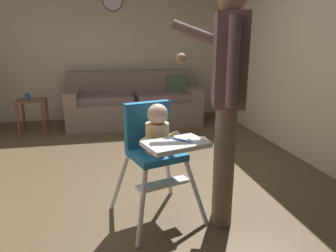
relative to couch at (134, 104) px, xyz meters
name	(u,v)px	position (x,y,z in m)	size (l,w,h in m)	color
ground	(127,195)	(-0.34, -2.47, -0.38)	(5.73, 7.51, 0.10)	brown
wall_far	(110,45)	(-0.34, 0.52, 0.95)	(4.93, 0.06, 2.56)	beige
wall_right	(321,46)	(1.76, -2.17, 0.95)	(0.06, 6.51, 2.56)	beige
couch	(134,104)	(0.00, 0.00, 0.00)	(2.16, 0.86, 0.86)	#836C5F
high_chair	(156,141)	(-0.14, -2.95, 0.29)	(0.74, 0.83, 0.91)	white
adult_standing	(226,96)	(0.34, -3.10, 0.63)	(0.50, 0.59, 1.69)	brown
toy_ball	(144,140)	(-0.01, -1.20, -0.25)	(0.15, 0.15, 0.15)	#284CB7
side_table	(32,109)	(-1.53, -0.35, 0.05)	(0.40, 0.40, 0.52)	brown
sippy_cup	(27,96)	(-1.58, -0.35, 0.24)	(0.07, 0.07, 0.10)	#284CB7
wall_clock	(112,1)	(-0.27, 0.48, 1.66)	(0.33, 0.04, 0.33)	white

